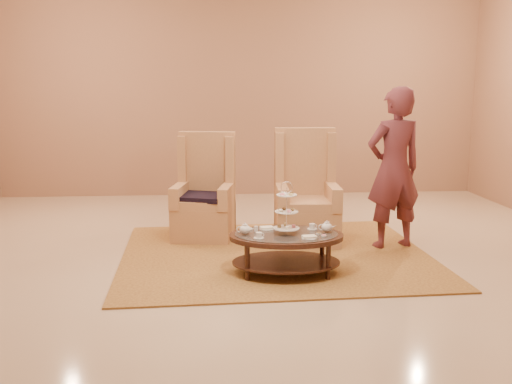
{
  "coord_description": "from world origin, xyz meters",
  "views": [
    {
      "loc": [
        -0.46,
        -5.59,
        1.81
      ],
      "look_at": [
        -0.03,
        0.2,
        0.74
      ],
      "focal_mm": 40.0,
      "sensor_mm": 36.0,
      "label": 1
    }
  ],
  "objects": [
    {
      "name": "ground",
      "position": [
        0.0,
        0.0,
        0.0
      ],
      "size": [
        8.0,
        8.0,
        0.0
      ],
      "primitive_type": "plane",
      "color": "beige",
      "rests_on": "ground"
    },
    {
      "name": "ceiling",
      "position": [
        0.0,
        0.0,
        0.0
      ],
      "size": [
        8.0,
        8.0,
        0.02
      ],
      "primitive_type": "cube",
      "color": "silver",
      "rests_on": "ground"
    },
    {
      "name": "wall_back",
      "position": [
        0.0,
        4.0,
        1.75
      ],
      "size": [
        8.0,
        0.04,
        3.5
      ],
      "primitive_type": "cube",
      "color": "#986D53",
      "rests_on": "ground"
    },
    {
      "name": "rug",
      "position": [
        0.2,
        0.36,
        0.01
      ],
      "size": [
        3.4,
        2.88,
        0.02
      ],
      "rotation": [
        0.0,
        0.0,
        0.04
      ],
      "color": "#AE853D",
      "rests_on": "ground"
    },
    {
      "name": "tea_table",
      "position": [
        0.23,
        -0.29,
        0.34
      ],
      "size": [
        1.14,
        0.81,
        0.93
      ],
      "rotation": [
        0.0,
        0.0,
        -0.04
      ],
      "color": "black",
      "rests_on": "ground"
    },
    {
      "name": "armchair_left",
      "position": [
        -0.58,
        1.21,
        0.43
      ],
      "size": [
        0.8,
        0.82,
        1.27
      ],
      "rotation": [
        0.0,
        0.0,
        -0.17
      ],
      "color": "tan",
      "rests_on": "ground"
    },
    {
      "name": "armchair_right",
      "position": [
        0.62,
        0.95,
        0.45
      ],
      "size": [
        0.75,
        0.78,
        1.33
      ],
      "rotation": [
        0.0,
        0.0,
        -0.05
      ],
      "color": "tan",
      "rests_on": "ground"
    },
    {
      "name": "person",
      "position": [
        1.55,
        0.58,
        0.91
      ],
      "size": [
        0.74,
        0.57,
        1.82
      ],
      "rotation": [
        0.0,
        0.0,
        3.37
      ],
      "color": "#5B272E",
      "rests_on": "ground"
    }
  ]
}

